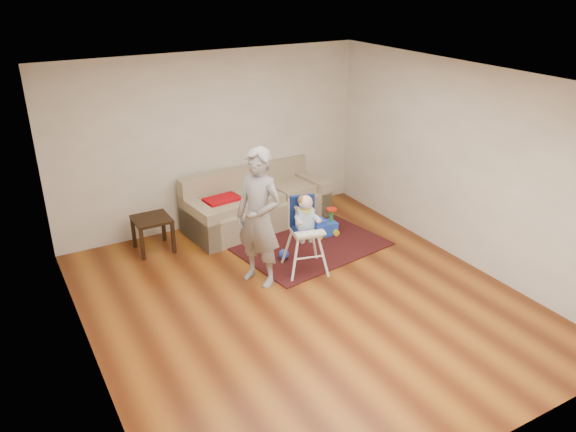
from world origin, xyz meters
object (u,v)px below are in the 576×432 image
side_table (153,234)px  toy_ball (284,254)px  sofa (257,199)px  ride_on_toy (324,222)px  high_chair (305,235)px  adult (259,218)px

side_table → toy_ball: (1.50, -1.21, -0.17)m
sofa → side_table: bearing=174.8°
toy_ball → ride_on_toy: bearing=22.9°
ride_on_toy → toy_ball: bearing=-152.7°
sofa → high_chair: bearing=-100.5°
ride_on_toy → high_chair: 1.18m
toy_ball → adult: (-0.55, -0.35, 0.82)m
sofa → ride_on_toy: bearing=-56.8°
toy_ball → side_table: bearing=141.1°
side_table → ride_on_toy: side_table is taller
sofa → high_chair: (-0.11, -1.64, 0.09)m
toy_ball → adult: adult is taller
sofa → adult: 1.83m
sofa → side_table: sofa is taller
toy_ball → high_chair: (0.11, -0.39, 0.44)m
ride_on_toy → toy_ball: (-0.93, -0.39, -0.13)m
side_table → adult: (0.95, -1.56, 0.65)m
side_table → high_chair: high_chair is taller
sofa → ride_on_toy: sofa is taller
side_table → adult: size_ratio=0.28×
ride_on_toy → toy_ball: size_ratio=2.81×
high_chair → adult: bearing=-169.8°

